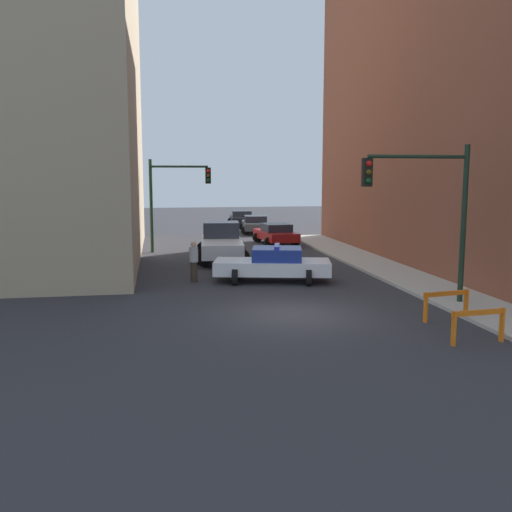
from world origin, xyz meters
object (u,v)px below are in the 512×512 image
(white_truck, at_px, (221,243))
(barrier_front, at_px, (478,321))
(barrier_mid, at_px, (446,300))
(parked_car_mid, at_px, (255,224))
(traffic_light_near, at_px, (432,200))
(parked_car_far, at_px, (241,218))
(traffic_light_far, at_px, (171,192))
(parked_car_near, at_px, (276,234))
(police_car, at_px, (273,264))
(pedestrian_crossing, at_px, (194,261))

(white_truck, bearing_deg, barrier_front, -67.69)
(barrier_mid, bearing_deg, parked_car_mid, 92.58)
(traffic_light_near, bearing_deg, parked_car_mid, 93.56)
(white_truck, distance_m, parked_car_far, 19.80)
(traffic_light_far, distance_m, parked_car_near, 7.53)
(parked_car_near, relative_size, barrier_front, 2.79)
(traffic_light_far, distance_m, barrier_mid, 18.84)
(police_car, distance_m, white_truck, 6.45)
(white_truck, relative_size, parked_car_far, 1.26)
(parked_car_near, xyz_separation_m, pedestrian_crossing, (-5.91, -11.87, 0.19))
(police_car, xyz_separation_m, parked_car_far, (2.47, 25.70, -0.05))
(traffic_light_near, bearing_deg, barrier_mid, -100.28)
(white_truck, relative_size, parked_car_near, 1.25)
(traffic_light_far, height_order, police_car, traffic_light_far)
(parked_car_mid, xyz_separation_m, parked_car_far, (-0.16, 6.05, 0.00))
(parked_car_near, relative_size, parked_car_far, 1.01)
(pedestrian_crossing, bearing_deg, parked_car_mid, 69.27)
(traffic_light_far, bearing_deg, white_truck, -56.01)
(traffic_light_near, xyz_separation_m, barrier_mid, (-0.34, -1.87, -2.91))
(barrier_mid, bearing_deg, police_car, 118.43)
(traffic_light_far, relative_size, pedestrian_crossing, 3.13)
(police_car, distance_m, parked_car_far, 25.82)
(traffic_light_far, relative_size, police_car, 1.04)
(traffic_light_near, height_order, barrier_mid, traffic_light_near)
(parked_car_near, height_order, parked_car_far, same)
(white_truck, height_order, barrier_mid, white_truck)
(parked_car_mid, distance_m, barrier_front, 29.10)
(parked_car_far, bearing_deg, barrier_mid, -83.39)
(parked_car_mid, xyz_separation_m, barrier_front, (0.84, -29.09, -0.06))
(police_car, xyz_separation_m, pedestrian_crossing, (-3.21, 0.53, 0.14))
(traffic_light_near, xyz_separation_m, barrier_front, (-0.70, -4.22, -2.91))
(white_truck, xyz_separation_m, parked_car_near, (4.13, 6.12, -0.23))
(barrier_front, bearing_deg, parked_car_far, 91.63)
(parked_car_mid, bearing_deg, parked_car_near, -84.12)
(traffic_light_near, distance_m, white_truck, 13.06)
(traffic_light_far, bearing_deg, police_car, -68.70)
(barrier_front, xyz_separation_m, barrier_mid, (0.37, 2.35, 0.00))
(parked_car_far, xyz_separation_m, barrier_front, (1.00, -35.13, -0.06))
(parked_car_near, xyz_separation_m, barrier_front, (0.77, -21.84, -0.06))
(parked_car_far, bearing_deg, barrier_front, -84.14)
(white_truck, relative_size, barrier_front, 3.48)
(traffic_light_far, xyz_separation_m, white_truck, (2.43, -3.60, -2.49))
(traffic_light_near, height_order, police_car, traffic_light_near)
(parked_car_far, relative_size, pedestrian_crossing, 2.66)
(white_truck, height_order, parked_car_near, white_truck)
(parked_car_mid, distance_m, parked_car_far, 6.05)
(police_car, relative_size, barrier_mid, 3.14)
(parked_car_near, bearing_deg, parked_car_mid, 85.05)
(parked_car_near, xyz_separation_m, parked_car_mid, (-0.07, 7.25, 0.00))
(police_car, distance_m, barrier_front, 10.05)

